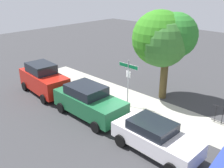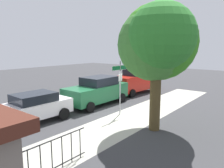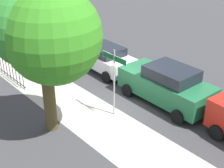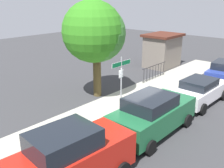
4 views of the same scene
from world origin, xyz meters
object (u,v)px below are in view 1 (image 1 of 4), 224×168
Objects in this scene: car_red at (44,79)px; car_white at (155,137)px; street_sign at (128,75)px; car_green at (89,101)px; shade_tree at (164,39)px.

car_white is at bearing 3.71° from car_red.
street_sign is 6.26m from car_red.
street_sign is 0.72× the size of car_white.
car_green is 1.09× the size of car_white.
car_red is 9.60m from car_white.
street_sign is at bearing 72.89° from car_green.
car_green reaches higher than car_white.
street_sign is 3.31m from shade_tree.
shade_tree is 1.38× the size of car_white.
shade_tree is (0.71, 2.59, 1.94)m from street_sign.
car_green is at bearing -106.57° from shade_tree.
car_green is at bearing 4.85° from car_red.
shade_tree is 7.03m from car_white.
street_sign is 2.91m from car_green.
car_green is 4.81m from car_white.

